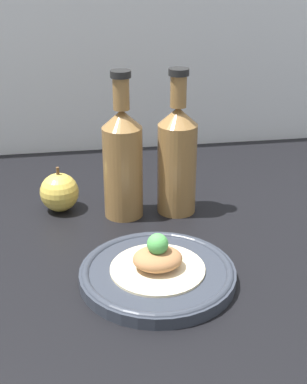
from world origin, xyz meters
The scene contains 6 objects.
ground_plane centered at (0.00, 0.00, -2.00)cm, with size 180.00×110.00×4.00cm, color black.
plate centered at (-6.07, -8.57, 1.24)cm, with size 24.31×24.31×2.32cm.
plated_food centered at (-6.07, -8.57, 3.71)cm, with size 14.74×14.74×6.23cm.
cider_bottle_left centered at (-8.67, 14.87, 11.25)cm, with size 7.44×7.44×27.89cm.
cider_bottle_right centered at (1.66, 14.87, 11.25)cm, with size 7.44×7.44×27.89cm.
apple centered at (-20.84, 18.80, 3.80)cm, with size 7.58×7.58×9.03cm.
Camera 1 is at (-17.99, -77.47, 47.40)cm, focal length 50.00 mm.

